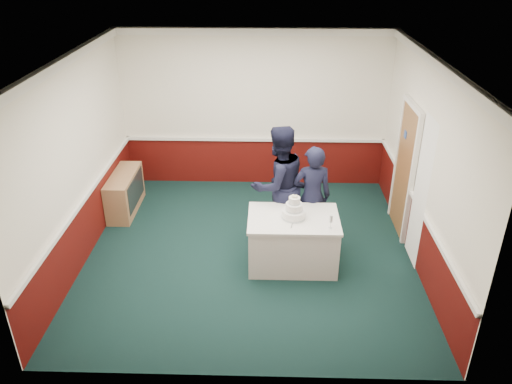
{
  "coord_description": "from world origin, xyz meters",
  "views": [
    {
      "loc": [
        0.28,
        -6.54,
        4.41
      ],
      "look_at": [
        0.1,
        -0.1,
        1.1
      ],
      "focal_mm": 35.0,
      "sensor_mm": 36.0,
      "label": 1
    }
  ],
  "objects_px": {
    "person_woman": "(312,197)",
    "cake_table": "(293,240)",
    "champagne_flute": "(331,220)",
    "wedding_cake": "(294,211)",
    "person_man": "(278,185)",
    "cake_knife": "(292,224)",
    "sideboard": "(125,193)"
  },
  "relations": [
    {
      "from": "person_man",
      "to": "champagne_flute",
      "type": "bearing_deg",
      "value": 94.59
    },
    {
      "from": "cake_table",
      "to": "champagne_flute",
      "type": "bearing_deg",
      "value": -29.25
    },
    {
      "from": "champagne_flute",
      "to": "wedding_cake",
      "type": "bearing_deg",
      "value": 150.75
    },
    {
      "from": "sideboard",
      "to": "cake_table",
      "type": "xyz_separation_m",
      "value": [
        2.93,
        -1.56,
        0.05
      ]
    },
    {
      "from": "cake_table",
      "to": "person_man",
      "type": "relative_size",
      "value": 0.68
    },
    {
      "from": "sideboard",
      "to": "cake_table",
      "type": "relative_size",
      "value": 0.91
    },
    {
      "from": "cake_knife",
      "to": "person_man",
      "type": "relative_size",
      "value": 0.11
    },
    {
      "from": "wedding_cake",
      "to": "sideboard",
      "type": "bearing_deg",
      "value": 151.92
    },
    {
      "from": "sideboard",
      "to": "person_man",
      "type": "xyz_separation_m",
      "value": [
        2.71,
        -0.86,
        0.61
      ]
    },
    {
      "from": "cake_table",
      "to": "cake_knife",
      "type": "height_order",
      "value": "cake_knife"
    },
    {
      "from": "wedding_cake",
      "to": "champagne_flute",
      "type": "relative_size",
      "value": 1.78
    },
    {
      "from": "person_woman",
      "to": "person_man",
      "type": "bearing_deg",
      "value": -20.01
    },
    {
      "from": "cake_table",
      "to": "wedding_cake",
      "type": "xyz_separation_m",
      "value": [
        0.0,
        0.0,
        0.5
      ]
    },
    {
      "from": "cake_table",
      "to": "wedding_cake",
      "type": "bearing_deg",
      "value": 90.0
    },
    {
      "from": "sideboard",
      "to": "person_woman",
      "type": "relative_size",
      "value": 0.72
    },
    {
      "from": "cake_table",
      "to": "wedding_cake",
      "type": "relative_size",
      "value": 3.63
    },
    {
      "from": "cake_table",
      "to": "person_man",
      "type": "distance_m",
      "value": 0.93
    },
    {
      "from": "sideboard",
      "to": "person_woman",
      "type": "distance_m",
      "value": 3.41
    },
    {
      "from": "cake_knife",
      "to": "champagne_flute",
      "type": "xyz_separation_m",
      "value": [
        0.53,
        -0.08,
        0.14
      ]
    },
    {
      "from": "sideboard",
      "to": "person_man",
      "type": "height_order",
      "value": "person_man"
    },
    {
      "from": "wedding_cake",
      "to": "person_woman",
      "type": "bearing_deg",
      "value": 62.51
    },
    {
      "from": "wedding_cake",
      "to": "cake_knife",
      "type": "height_order",
      "value": "wedding_cake"
    },
    {
      "from": "cake_table",
      "to": "wedding_cake",
      "type": "distance_m",
      "value": 0.5
    },
    {
      "from": "person_man",
      "to": "sideboard",
      "type": "bearing_deg",
      "value": -48.99
    },
    {
      "from": "person_woman",
      "to": "cake_table",
      "type": "bearing_deg",
      "value": 56.66
    },
    {
      "from": "wedding_cake",
      "to": "person_woman",
      "type": "distance_m",
      "value": 0.65
    },
    {
      "from": "champagne_flute",
      "to": "person_woman",
      "type": "bearing_deg",
      "value": 103.2
    },
    {
      "from": "sideboard",
      "to": "cake_table",
      "type": "height_order",
      "value": "cake_table"
    },
    {
      "from": "sideboard",
      "to": "person_woman",
      "type": "bearing_deg",
      "value": -17.0
    },
    {
      "from": "cake_knife",
      "to": "sideboard",
      "type": "bearing_deg",
      "value": 158.99
    },
    {
      "from": "sideboard",
      "to": "person_woman",
      "type": "height_order",
      "value": "person_woman"
    },
    {
      "from": "wedding_cake",
      "to": "champagne_flute",
      "type": "xyz_separation_m",
      "value": [
        0.5,
        -0.28,
        0.03
      ]
    }
  ]
}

